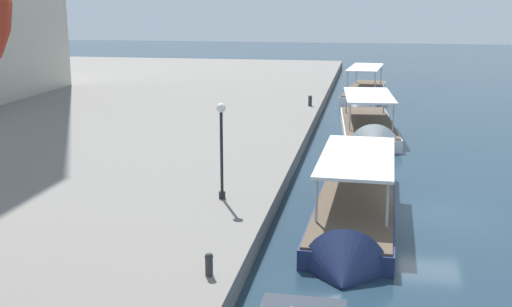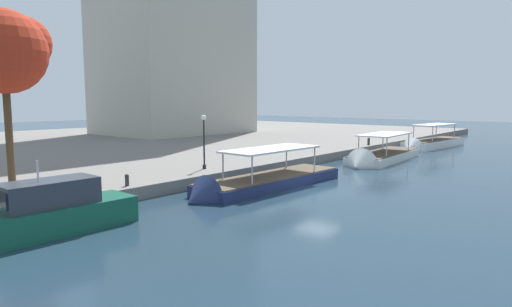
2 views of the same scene
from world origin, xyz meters
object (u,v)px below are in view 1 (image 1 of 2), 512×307
Objects in this scene: tour_boat_2 at (354,220)px; mooring_bollard_2 at (310,100)px; lamp_post at (221,142)px; mooring_bollard_1 at (209,263)px; tour_boat_3 at (369,132)px; tour_boat_4 at (363,96)px.

tour_boat_2 is 15.93× the size of mooring_bollard_2.
mooring_bollard_1 is at bearing -169.90° from lamp_post.
tour_boat_2 is at bearing -5.74° from tour_boat_3.
tour_boat_4 is 18.39× the size of mooring_bollard_1.
tour_boat_3 reaches higher than mooring_bollard_2.
mooring_bollard_2 is 0.21× the size of lamp_post.
tour_boat_3 is (17.08, -0.48, 0.10)m from tour_boat_2.
mooring_bollard_1 is 7.70m from lamp_post.
tour_boat_3 is 18.17m from lamp_post.
mooring_bollard_1 is at bearing -0.24° from tour_boat_4.
lamp_post is (0.08, 5.30, 2.90)m from tour_boat_2.
tour_boat_4 reaches higher than tour_boat_3.
lamp_post is at bearing -3.71° from tour_boat_4.
tour_boat_3 is at bearing -10.42° from mooring_bollard_1.
tour_boat_3 is 24.76m from mooring_bollard_1.
tour_boat_2 is 1.01× the size of tour_boat_3.
tour_boat_3 is 8.28m from mooring_bollard_2.
mooring_bollard_2 is at bearing -151.39° from tour_boat_3.
mooring_bollard_2 is (-8.89, 3.90, 0.91)m from tour_boat_4.
lamp_post is (-17.00, 5.78, 2.80)m from tour_boat_3.
tour_boat_4 is at bearing 177.86° from tour_boat_3.
tour_boat_2 is at bearing -170.60° from mooring_bollard_2.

